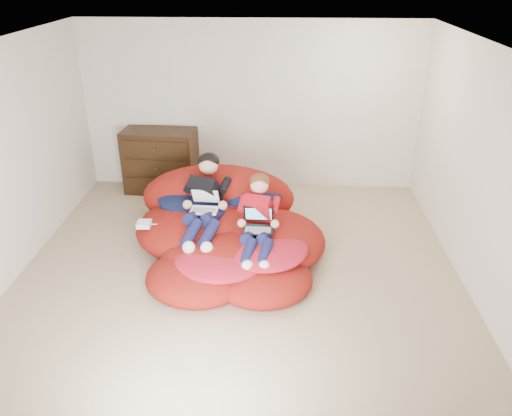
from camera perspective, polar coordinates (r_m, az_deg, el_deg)
The scene contains 9 objects.
room_shell at distance 5.66m, azimuth -1.97°, elevation -5.47°, with size 5.10×5.10×2.77m.
dresser at distance 7.72m, azimuth -10.83°, elevation 5.29°, with size 1.11×0.64×0.96m.
beanbag_pile at distance 6.06m, azimuth -3.45°, elevation -2.73°, with size 2.37×2.43×0.92m.
cream_pillow at distance 6.69m, azimuth -6.09°, elevation 3.54°, with size 0.44×0.28×0.28m, color silver.
older_boy at distance 5.98m, azimuth -5.75°, elevation 1.42°, with size 0.48×1.28×0.76m.
younger_boy at distance 5.62m, azimuth 0.28°, elevation -0.82°, with size 0.39×1.07×0.73m.
laptop_white at distance 5.91m, azimuth -5.87°, elevation 0.46°, with size 0.33×0.35×0.21m.
laptop_black at distance 5.60m, azimuth 0.25°, elevation -1.69°, with size 0.34×0.34×0.23m.
power_adapter at distance 6.03m, azimuth -12.67°, elevation -1.80°, with size 0.16×0.16×0.06m, color white.
Camera 1 is at (0.42, -4.78, 3.22)m, focal length 35.00 mm.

